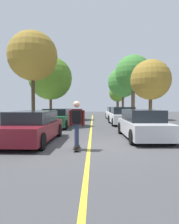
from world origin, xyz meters
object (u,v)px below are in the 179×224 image
(parked_car_right_nearest, at_px, (142,124))
(parked_car_right_near, at_px, (122,116))
(parked_car_left_near, at_px, (57,118))
(skateboard, at_px, (77,147))
(parked_car_right_far, at_px, (115,113))
(skateboarder, at_px, (77,121))
(parked_car_left_nearest, at_px, (32,127))
(street_tree_right_farthest, at_px, (118,93))
(street_tree_right_far, at_px, (123,82))
(street_tree_left_nearest, at_px, (33,56))
(street_tree_right_near, at_px, (133,73))
(street_tree_right_nearest, at_px, (151,80))
(street_tree_left_near, at_px, (51,78))

(parked_car_right_nearest, distance_m, parked_car_right_near, 6.86)
(parked_car_left_near, bearing_deg, skateboard, -74.68)
(parked_car_right_far, distance_m, skateboarder, 15.54)
(parked_car_left_nearest, distance_m, street_tree_right_farthest, 28.86)
(parked_car_left_near, distance_m, skateboard, 7.86)
(parked_car_right_far, height_order, street_tree_right_far, street_tree_right_far)
(street_tree_left_nearest, distance_m, street_tree_right_near, 11.18)
(street_tree_left_nearest, bearing_deg, parked_car_right_nearest, -38.83)
(street_tree_right_nearest, bearing_deg, parked_car_right_nearest, -108.93)
(street_tree_right_far, bearing_deg, parked_car_right_nearest, -95.40)
(skateboard, bearing_deg, street_tree_right_near, 72.07)
(parked_car_right_near, height_order, street_tree_right_farthest, street_tree_right_farthest)
(street_tree_right_nearest, bearing_deg, parked_car_left_nearest, -136.34)
(parked_car_left_nearest, xyz_separation_m, skateboarder, (2.07, -1.60, 0.38))
(parked_car_left_near, distance_m, street_tree_right_near, 11.08)
(parked_car_right_near, distance_m, street_tree_right_nearest, 3.61)
(parked_car_right_nearest, bearing_deg, parked_car_right_far, 90.00)
(parked_car_left_nearest, relative_size, street_tree_right_far, 0.67)
(street_tree_left_near, distance_m, street_tree_right_far, 12.10)
(street_tree_right_near, relative_size, street_tree_right_farthest, 1.35)
(parked_car_left_near, xyz_separation_m, street_tree_right_far, (6.93, 15.26, 4.22))
(parked_car_left_near, relative_size, street_tree_right_far, 0.63)
(parked_car_right_near, bearing_deg, street_tree_right_far, 81.86)
(parked_car_left_near, height_order, street_tree_right_farthest, street_tree_right_farthest)
(parked_car_right_nearest, bearing_deg, parked_car_left_nearest, -168.19)
(street_tree_right_nearest, bearing_deg, parked_car_right_far, 105.17)
(skateboard, bearing_deg, skateboarder, -87.78)
(parked_car_left_nearest, distance_m, street_tree_left_near, 13.68)
(street_tree_right_far, distance_m, skateboarder, 23.69)
(parked_car_right_near, bearing_deg, parked_car_right_far, 89.99)
(parked_car_left_near, relative_size, skateboarder, 2.63)
(street_tree_right_farthest, bearing_deg, parked_car_right_near, -95.47)
(parked_car_right_near, xyz_separation_m, street_tree_left_nearest, (-6.94, -1.28, 4.58))
(street_tree_left_near, height_order, skateboard, street_tree_left_near)
(street_tree_right_near, bearing_deg, street_tree_left_near, -177.09)
(parked_car_right_near, relative_size, street_tree_right_nearest, 0.84)
(parked_car_right_nearest, height_order, skateboard, parked_car_right_nearest)
(street_tree_left_nearest, xyz_separation_m, skateboarder, (3.98, -8.24, -4.24))
(parked_car_left_near, relative_size, street_tree_right_nearest, 0.90)
(street_tree_right_nearest, bearing_deg, street_tree_left_near, 144.13)
(street_tree_left_nearest, bearing_deg, skateboarder, -64.19)
(parked_car_right_nearest, relative_size, street_tree_left_near, 0.71)
(street_tree_right_farthest, bearing_deg, skateboarder, -99.37)
(parked_car_right_near, relative_size, street_tree_right_far, 0.59)
(street_tree_right_nearest, distance_m, skateboarder, 9.86)
(street_tree_right_far, bearing_deg, parked_car_left_near, -114.43)
(street_tree_right_near, bearing_deg, skateboarder, -107.88)
(parked_car_right_near, bearing_deg, skateboard, -107.31)
(street_tree_right_farthest, height_order, skateboard, street_tree_right_farthest)
(parked_car_right_far, height_order, street_tree_left_nearest, street_tree_left_nearest)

